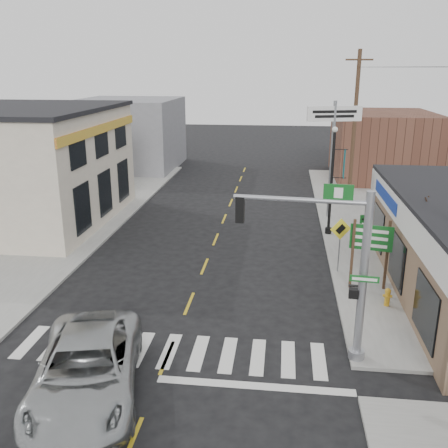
# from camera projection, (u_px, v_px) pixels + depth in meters

# --- Properties ---
(ground) EXTENTS (140.00, 140.00, 0.00)m
(ground) POSITION_uv_depth(u_px,v_px,m) (167.00, 357.00, 16.54)
(ground) COLOR black
(ground) RESTS_ON ground
(sidewalk_right) EXTENTS (6.00, 38.00, 0.13)m
(sidewalk_right) POSITION_uv_depth(u_px,v_px,m) (378.00, 239.00, 27.81)
(sidewalk_right) COLOR gray
(sidewalk_right) RESTS_ON ground
(sidewalk_left) EXTENTS (6.00, 38.00, 0.13)m
(sidewalk_left) POSITION_uv_depth(u_px,v_px,m) (69.00, 227.00, 29.86)
(sidewalk_left) COLOR gray
(sidewalk_left) RESTS_ON ground
(center_line) EXTENTS (0.12, 56.00, 0.01)m
(center_line) POSITION_uv_depth(u_px,v_px,m) (205.00, 266.00, 24.12)
(center_line) COLOR gold
(center_line) RESTS_ON ground
(crosswalk) EXTENTS (11.00, 2.20, 0.01)m
(crosswalk) POSITION_uv_depth(u_px,v_px,m) (170.00, 351.00, 16.92)
(crosswalk) COLOR silver
(crosswalk) RESTS_ON ground
(left_building) EXTENTS (12.00, 12.00, 6.80)m
(left_building) POSITION_uv_depth(u_px,v_px,m) (8.00, 167.00, 30.26)
(left_building) COLOR beige
(left_building) RESTS_ON ground
(bldg_distant_right) EXTENTS (8.00, 10.00, 5.60)m
(bldg_distant_right) POSITION_uv_depth(u_px,v_px,m) (382.00, 145.00, 42.75)
(bldg_distant_right) COLOR brown
(bldg_distant_right) RESTS_ON ground
(bldg_distant_left) EXTENTS (9.00, 10.00, 6.40)m
(bldg_distant_left) POSITION_uv_depth(u_px,v_px,m) (129.00, 134.00, 47.14)
(bldg_distant_left) COLOR gray
(bldg_distant_left) RESTS_ON ground
(suv) EXTENTS (4.26, 6.78, 1.75)m
(suv) POSITION_uv_depth(u_px,v_px,m) (87.00, 369.00, 14.40)
(suv) COLOR #9EA2A3
(suv) RESTS_ON ground
(traffic_signal_pole) EXTENTS (4.55, 0.37, 5.76)m
(traffic_signal_pole) POSITION_uv_depth(u_px,v_px,m) (342.00, 259.00, 15.35)
(traffic_signal_pole) COLOR #94969C
(traffic_signal_pole) RESTS_ON sidewalk_right
(guide_sign) EXTENTS (1.75, 0.14, 3.06)m
(guide_sign) POSITION_uv_depth(u_px,v_px,m) (371.00, 245.00, 20.85)
(guide_sign) COLOR #4C3523
(guide_sign) RESTS_ON sidewalk_right
(fire_hydrant) EXTENTS (0.23, 0.23, 0.75)m
(fire_hydrant) POSITION_uv_depth(u_px,v_px,m) (387.00, 296.00, 19.75)
(fire_hydrant) COLOR #C38F1D
(fire_hydrant) RESTS_ON sidewalk_right
(ped_crossing_sign) EXTENTS (1.00, 0.07, 2.58)m
(ped_crossing_sign) POSITION_uv_depth(u_px,v_px,m) (340.00, 235.00, 22.66)
(ped_crossing_sign) COLOR gray
(ped_crossing_sign) RESTS_ON sidewalk_right
(lamp_post) EXTENTS (0.78, 0.62, 6.03)m
(lamp_post) POSITION_uv_depth(u_px,v_px,m) (333.00, 173.00, 27.46)
(lamp_post) COLOR black
(lamp_post) RESTS_ON sidewalk_right
(dance_center_sign) EXTENTS (3.38, 0.21, 7.18)m
(dance_center_sign) POSITION_uv_depth(u_px,v_px,m) (333.00, 131.00, 30.13)
(dance_center_sign) COLOR gray
(dance_center_sign) RESTS_ON sidewalk_right
(bare_tree) EXTENTS (2.47, 2.47, 4.94)m
(bare_tree) POSITION_uv_depth(u_px,v_px,m) (445.00, 206.00, 19.51)
(bare_tree) COLOR black
(bare_tree) RESTS_ON sidewalk_right
(shrub_back) EXTENTS (1.16, 1.16, 0.87)m
(shrub_back) POSITION_uv_depth(u_px,v_px,m) (403.00, 267.00, 22.59)
(shrub_back) COLOR #123315
(shrub_back) RESTS_ON sidewalk_right
(utility_pole_far) EXTENTS (1.78, 0.27, 10.21)m
(utility_pole_far) POSITION_uv_depth(u_px,v_px,m) (354.00, 127.00, 33.52)
(utility_pole_far) COLOR #403119
(utility_pole_far) RESTS_ON sidewalk_right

